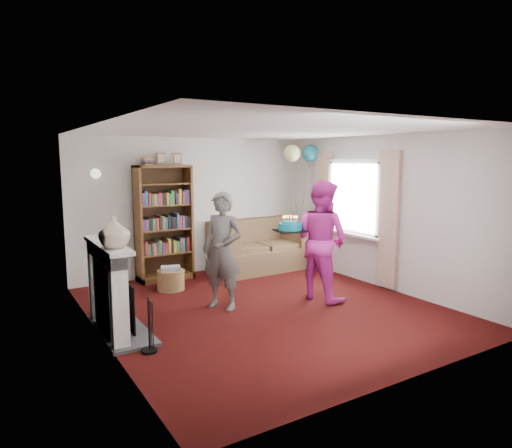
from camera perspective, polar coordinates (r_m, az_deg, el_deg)
ground at (r=6.63m, az=1.23°, el=-10.49°), size 5.00×5.00×0.00m
wall_back at (r=8.54m, az=-7.88°, el=2.25°), size 4.50×0.02×2.50m
wall_left at (r=5.47m, az=-19.09°, el=-1.44°), size 0.02×5.00×2.50m
wall_right at (r=7.79m, az=15.41°, el=1.46°), size 0.02×5.00×2.50m
ceiling at (r=6.29m, az=1.30°, el=11.68°), size 4.50×5.00×0.01m
fireplace at (r=5.85m, az=-17.50°, el=-8.17°), size 0.55×1.80×1.12m
window_bay at (r=8.17m, az=12.07°, el=1.55°), size 0.14×2.02×2.20m
wall_sconce at (r=7.82m, az=-19.42°, el=5.96°), size 0.16×0.23×0.16m
bookcase at (r=8.14m, az=-11.53°, el=-0.03°), size 0.95×0.42×2.22m
sofa at (r=8.81m, az=0.15°, el=-3.38°), size 1.80×0.95×0.95m
wicker_basket at (r=7.59m, az=-10.60°, el=-6.80°), size 0.44×0.44×0.39m
person_striped at (r=6.46m, az=-4.21°, el=-3.35°), size 0.67×0.73×1.67m
person_magenta at (r=6.93m, az=8.17°, el=-2.04°), size 0.86×1.01×1.80m
birthday_cake at (r=6.70m, az=4.30°, el=-0.34°), size 0.40×0.40×0.22m
balloons at (r=8.78m, az=5.68°, el=8.79°), size 0.76×0.32×1.70m
mantel_vase at (r=5.35m, az=-17.30°, el=-0.96°), size 0.40×0.40×0.36m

